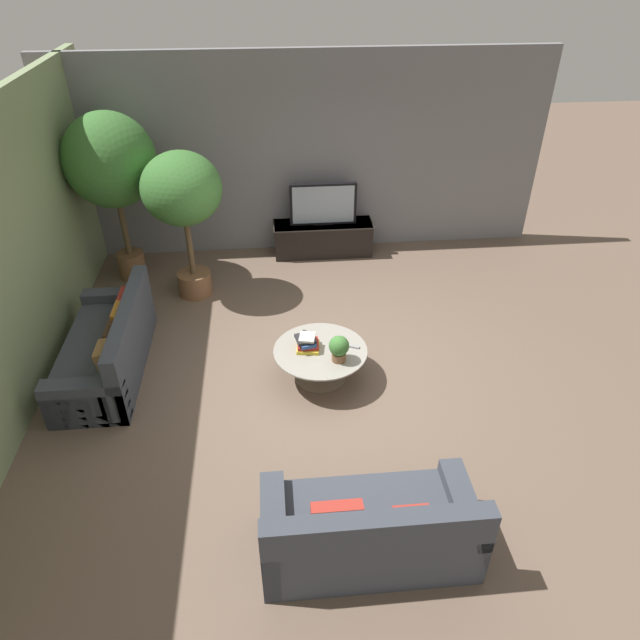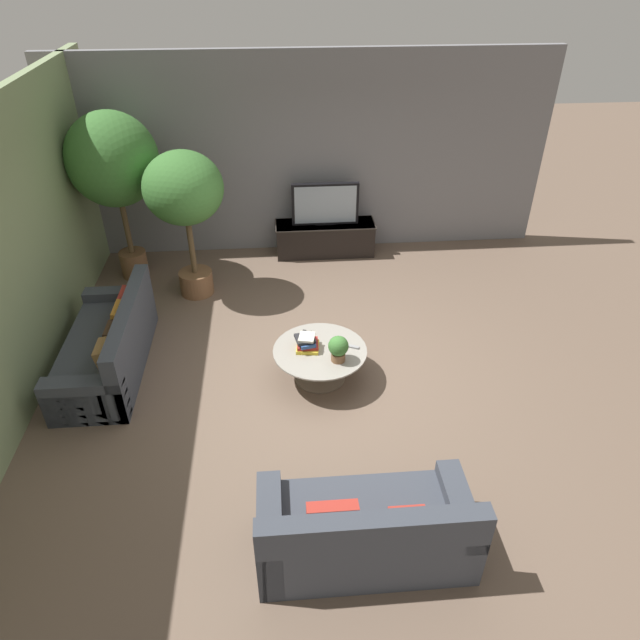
{
  "view_description": "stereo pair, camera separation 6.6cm",
  "coord_description": "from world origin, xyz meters",
  "px_view_note": "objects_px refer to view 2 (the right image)",
  "views": [
    {
      "loc": [
        -0.54,
        -5.26,
        4.31
      ],
      "look_at": [
        -0.03,
        0.22,
        0.55
      ],
      "focal_mm": 32.0,
      "sensor_mm": 36.0,
      "label": 1
    },
    {
      "loc": [
        -0.48,
        -5.26,
        4.31
      ],
      "look_at": [
        -0.03,
        0.22,
        0.55
      ],
      "focal_mm": 32.0,
      "sensor_mm": 36.0,
      "label": 2
    }
  ],
  "objects_px": {
    "coffee_table": "(320,358)",
    "couch_near_entry": "(365,531)",
    "media_console": "(325,238)",
    "potted_palm_tall": "(113,163)",
    "potted_palm_corner": "(184,195)",
    "potted_plant_tabletop": "(338,348)",
    "television": "(325,204)",
    "couch_by_wall": "(109,348)"
  },
  "relations": [
    {
      "from": "media_console",
      "to": "potted_palm_tall",
      "type": "relative_size",
      "value": 0.65
    },
    {
      "from": "television",
      "to": "potted_palm_tall",
      "type": "xyz_separation_m",
      "value": [
        -2.91,
        -0.49,
        0.89
      ]
    },
    {
      "from": "coffee_table",
      "to": "potted_palm_tall",
      "type": "distance_m",
      "value": 3.95
    },
    {
      "from": "television",
      "to": "potted_palm_corner",
      "type": "xyz_separation_m",
      "value": [
        -1.94,
        -1.07,
        0.64
      ]
    },
    {
      "from": "television",
      "to": "coffee_table",
      "type": "height_order",
      "value": "television"
    },
    {
      "from": "media_console",
      "to": "potted_palm_tall",
      "type": "xyz_separation_m",
      "value": [
        -2.91,
        -0.49,
        1.46
      ]
    },
    {
      "from": "media_console",
      "to": "potted_plant_tabletop",
      "type": "distance_m",
      "value": 3.33
    },
    {
      "from": "potted_palm_tall",
      "to": "potted_plant_tabletop",
      "type": "bearing_deg",
      "value": -45.56
    },
    {
      "from": "potted_palm_corner",
      "to": "potted_plant_tabletop",
      "type": "relative_size",
      "value": 6.68
    },
    {
      "from": "couch_near_entry",
      "to": "potted_palm_tall",
      "type": "height_order",
      "value": "potted_palm_tall"
    },
    {
      "from": "potted_palm_corner",
      "to": "potted_plant_tabletop",
      "type": "height_order",
      "value": "potted_palm_corner"
    },
    {
      "from": "coffee_table",
      "to": "potted_palm_corner",
      "type": "relative_size",
      "value": 0.52
    },
    {
      "from": "couch_near_entry",
      "to": "potted_plant_tabletop",
      "type": "relative_size",
      "value": 5.67
    },
    {
      "from": "media_console",
      "to": "coffee_table",
      "type": "relative_size",
      "value": 1.47
    },
    {
      "from": "potted_palm_corner",
      "to": "couch_by_wall",
      "type": "bearing_deg",
      "value": -117.0
    },
    {
      "from": "potted_palm_corner",
      "to": "potted_plant_tabletop",
      "type": "distance_m",
      "value": 3.01
    },
    {
      "from": "potted_plant_tabletop",
      "to": "potted_palm_corner",
      "type": "bearing_deg",
      "value": 128.59
    },
    {
      "from": "media_console",
      "to": "coffee_table",
      "type": "distance_m",
      "value": 3.12
    },
    {
      "from": "television",
      "to": "potted_palm_tall",
      "type": "relative_size",
      "value": 0.43
    },
    {
      "from": "coffee_table",
      "to": "potted_palm_tall",
      "type": "height_order",
      "value": "potted_palm_tall"
    },
    {
      "from": "couch_near_entry",
      "to": "television",
      "type": "bearing_deg",
      "value": -91.58
    },
    {
      "from": "potted_palm_tall",
      "to": "potted_plant_tabletop",
      "type": "relative_size",
      "value": 7.86
    },
    {
      "from": "couch_near_entry",
      "to": "potted_palm_tall",
      "type": "relative_size",
      "value": 0.72
    },
    {
      "from": "television",
      "to": "couch_near_entry",
      "type": "xyz_separation_m",
      "value": [
        -0.15,
        -5.39,
        -0.55
      ]
    },
    {
      "from": "television",
      "to": "potted_plant_tabletop",
      "type": "bearing_deg",
      "value": -92.58
    },
    {
      "from": "television",
      "to": "potted_palm_corner",
      "type": "distance_m",
      "value": 2.3
    },
    {
      "from": "potted_palm_tall",
      "to": "potted_palm_corner",
      "type": "relative_size",
      "value": 1.18
    },
    {
      "from": "couch_by_wall",
      "to": "couch_near_entry",
      "type": "xyz_separation_m",
      "value": [
        2.63,
        -2.68,
        -0.0
      ]
    },
    {
      "from": "coffee_table",
      "to": "media_console",
      "type": "bearing_deg",
      "value": 83.88
    },
    {
      "from": "media_console",
      "to": "couch_near_entry",
      "type": "distance_m",
      "value": 5.4
    },
    {
      "from": "coffee_table",
      "to": "couch_near_entry",
      "type": "distance_m",
      "value": 2.3
    },
    {
      "from": "media_console",
      "to": "potted_palm_corner",
      "type": "bearing_deg",
      "value": -151.16
    },
    {
      "from": "couch_by_wall",
      "to": "potted_palm_corner",
      "type": "bearing_deg",
      "value": 153.0
    },
    {
      "from": "coffee_table",
      "to": "potted_palm_tall",
      "type": "bearing_deg",
      "value": 134.6
    },
    {
      "from": "television",
      "to": "couch_by_wall",
      "type": "height_order",
      "value": "television"
    },
    {
      "from": "couch_by_wall",
      "to": "potted_palm_tall",
      "type": "relative_size",
      "value": 0.82
    },
    {
      "from": "coffee_table",
      "to": "potted_palm_corner",
      "type": "height_order",
      "value": "potted_palm_corner"
    },
    {
      "from": "media_console",
      "to": "couch_near_entry",
      "type": "relative_size",
      "value": 0.9
    },
    {
      "from": "couch_near_entry",
      "to": "potted_palm_corner",
      "type": "height_order",
      "value": "potted_palm_corner"
    },
    {
      "from": "potted_palm_corner",
      "to": "potted_plant_tabletop",
      "type": "xyz_separation_m",
      "value": [
        1.79,
        -2.24,
        -0.9
      ]
    },
    {
      "from": "couch_near_entry",
      "to": "potted_plant_tabletop",
      "type": "bearing_deg",
      "value": -89.99
    },
    {
      "from": "media_console",
      "to": "potted_palm_corner",
      "type": "distance_m",
      "value": 2.52
    }
  ]
}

